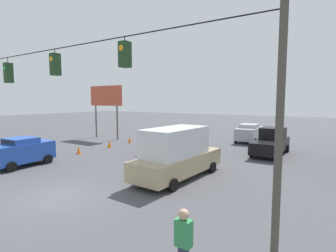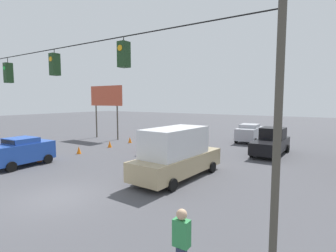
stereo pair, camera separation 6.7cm
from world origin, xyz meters
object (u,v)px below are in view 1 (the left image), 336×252
object	(u,v)px
roadside_billboard	(106,99)
sedan_red_withflow_mid	(167,140)
traffic_cone_second	(79,150)
traffic_cone_fourth	(130,140)
box_truck_tan_crossing_near	(177,153)
sedan_blue_parked_shoulder	(22,151)
traffic_cone_third	(110,144)
sedan_silver_oncoming_deep	(249,133)
overhead_signal_span	(56,96)
traffic_cone_nearest	(39,158)
pickup_truck_black_oncoming_far	(271,142)
pedestrian	(184,244)

from	to	relation	value
roadside_billboard	sedan_red_withflow_mid	bearing A→B (deg)	165.65
traffic_cone_second	traffic_cone_fourth	size ratio (longest dim) A/B	1.00
sedan_red_withflow_mid	box_truck_tan_crossing_near	xyz separation A→B (m)	(-4.72, 6.16, 0.42)
sedan_blue_parked_shoulder	traffic_cone_third	size ratio (longest dim) A/B	6.41
traffic_cone_second	roadside_billboard	xyz separation A→B (m)	(4.54, -7.40, 4.17)
sedan_silver_oncoming_deep	traffic_cone_second	xyz separation A→B (m)	(9.77, 13.90, -0.67)
sedan_blue_parked_shoulder	box_truck_tan_crossing_near	size ratio (longest dim) A/B	0.60
sedan_blue_parked_shoulder	roadside_billboard	distance (m)	13.34
sedan_silver_oncoming_deep	sedan_blue_parked_shoulder	distance (m)	20.88
sedan_silver_oncoming_deep	box_truck_tan_crossing_near	distance (m)	15.22
sedan_blue_parked_shoulder	box_truck_tan_crossing_near	world-z (taller)	box_truck_tan_crossing_near
overhead_signal_span	sedan_blue_parked_shoulder	size ratio (longest dim) A/B	4.71
traffic_cone_nearest	roadside_billboard	bearing A→B (deg)	-67.29
pickup_truck_black_oncoming_far	traffic_cone_fourth	size ratio (longest dim) A/B	9.16
traffic_cone_fourth	pedestrian	distance (m)	21.00
pickup_truck_black_oncoming_far	overhead_signal_span	bearing A→B (deg)	68.54
traffic_cone_second	traffic_cone_fourth	bearing A→B (deg)	-87.92
sedan_blue_parked_shoulder	traffic_cone_nearest	size ratio (longest dim) A/B	6.41
pickup_truck_black_oncoming_far	pedestrian	size ratio (longest dim) A/B	3.15
roadside_billboard	traffic_cone_fourth	bearing A→B (deg)	167.77
overhead_signal_span	traffic_cone_fourth	distance (m)	15.67
pickup_truck_black_oncoming_far	traffic_cone_nearest	xyz separation A→B (m)	(13.16, 11.75, -0.67)
roadside_billboard	overhead_signal_span	bearing A→B (deg)	129.82
box_truck_tan_crossing_near	traffic_cone_third	distance (m)	11.32
sedan_silver_oncoming_deep	traffic_cone_second	world-z (taller)	sedan_silver_oncoming_deep
overhead_signal_span	traffic_cone_third	distance (m)	13.15
traffic_cone_nearest	pedestrian	bearing A→B (deg)	161.04
sedan_red_withflow_mid	traffic_cone_fourth	bearing A→B (deg)	-15.94
traffic_cone_second	roadside_billboard	size ratio (longest dim) A/B	0.10
sedan_silver_oncoming_deep	sedan_blue_parked_shoulder	size ratio (longest dim) A/B	1.20
pedestrian	traffic_cone_second	bearing A→B (deg)	-29.85
traffic_cone_fourth	roadside_billboard	bearing A→B (deg)	-12.23
pickup_truck_black_oncoming_far	roadside_billboard	bearing A→B (deg)	3.25
traffic_cone_third	pedestrian	size ratio (longest dim) A/B	0.34
sedan_blue_parked_shoulder	traffic_cone_nearest	distance (m)	1.44
sedan_blue_parked_shoulder	roadside_billboard	size ratio (longest dim) A/B	0.65
overhead_signal_span	traffic_cone_second	world-z (taller)	overhead_signal_span
traffic_cone_nearest	sedan_silver_oncoming_deep	bearing A→B (deg)	-119.64
overhead_signal_span	sedan_red_withflow_mid	size ratio (longest dim) A/B	4.31
sedan_silver_oncoming_deep	traffic_cone_third	distance (m)	14.34
sedan_blue_parked_shoulder	traffic_cone_second	bearing A→B (deg)	-88.68
traffic_cone_second	sedan_silver_oncoming_deep	bearing A→B (deg)	-125.12
traffic_cone_third	traffic_cone_fourth	size ratio (longest dim) A/B	1.00
traffic_cone_second	pedestrian	distance (m)	16.85
traffic_cone_nearest	roadside_billboard	world-z (taller)	roadside_billboard
box_truck_tan_crossing_near	sedan_red_withflow_mid	bearing A→B (deg)	-52.57
overhead_signal_span	roadside_billboard	bearing A→B (deg)	-50.18
traffic_cone_fourth	roadside_billboard	world-z (taller)	roadside_billboard
roadside_billboard	pedestrian	bearing A→B (deg)	140.50
box_truck_tan_crossing_near	traffic_cone_third	world-z (taller)	box_truck_tan_crossing_near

